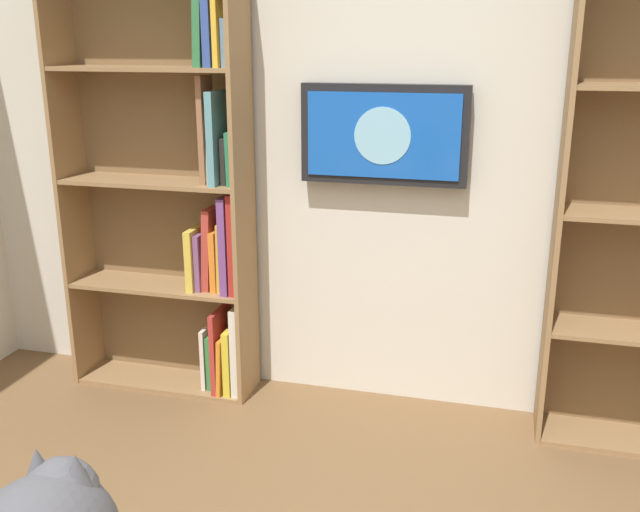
{
  "coord_description": "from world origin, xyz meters",
  "views": [
    {
      "loc": [
        -0.49,
        1.04,
        1.73
      ],
      "look_at": [
        0.07,
        -1.08,
        1.06
      ],
      "focal_mm": 39.85,
      "sensor_mm": 36.0,
      "label": 1
    }
  ],
  "objects": [
    {
      "name": "wall_back",
      "position": [
        0.0,
        -2.23,
        1.35
      ],
      "size": [
        4.52,
        0.06,
        2.7
      ],
      "primitive_type": "cube",
      "color": "silver",
      "rests_on": "ground"
    },
    {
      "name": "wall_mounted_tv",
      "position": [
        0.06,
        -2.15,
        1.32
      ],
      "size": [
        0.76,
        0.07,
        0.45
      ],
      "color": "black"
    },
    {
      "name": "bookshelf_right",
      "position": [
        1.03,
        -2.07,
        1.01
      ],
      "size": [
        0.94,
        0.28,
        2.15
      ],
      "color": "#937047",
      "rests_on": "ground"
    }
  ]
}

